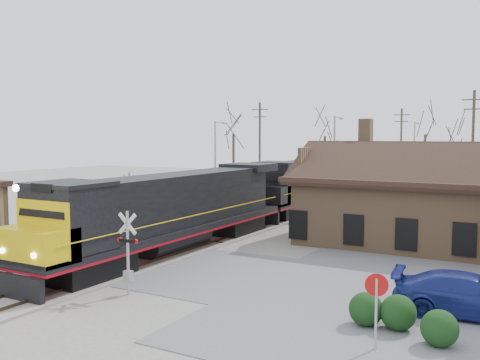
% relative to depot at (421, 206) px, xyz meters
% --- Properties ---
extents(ground, '(140.00, 140.00, 0.00)m').
position_rel_depot_xyz_m(ground, '(-11.99, -12.00, -2.41)').
color(ground, '#A19C92').
rests_on(ground, ground).
extents(road, '(60.00, 9.00, 0.03)m').
position_rel_depot_xyz_m(road, '(-11.99, -12.00, -2.39)').
color(road, slate).
rests_on(road, ground).
extents(track_main, '(3.40, 90.00, 0.24)m').
position_rel_depot_xyz_m(track_main, '(-11.99, 3.00, -2.34)').
color(track_main, '#A19C92').
rests_on(track_main, ground).
extents(track_siding, '(3.40, 90.00, 0.24)m').
position_rel_depot_xyz_m(track_siding, '(-16.49, 3.00, -2.34)').
color(track_siding, '#A19C92').
rests_on(track_siding, ground).
extents(depot, '(15.20, 9.31, 7.90)m').
position_rel_depot_xyz_m(depot, '(0.00, 0.00, 0.00)').
color(depot, '#936F4C').
rests_on(depot, ground).
extents(locomotive_lead, '(3.20, 21.41, 4.76)m').
position_rel_depot_xyz_m(locomotive_lead, '(-11.99, -9.96, 0.09)').
color(locomotive_lead, black).
rests_on(locomotive_lead, ground).
extents(locomotive_trailing, '(3.20, 21.41, 4.50)m').
position_rel_depot_xyz_m(locomotive_trailing, '(-11.99, 11.73, 0.09)').
color(locomotive_trailing, black).
rests_on(locomotive_trailing, ground).
extents(crossbuck_near, '(1.03, 0.27, 3.59)m').
position_rel_depot_xyz_m(crossbuck_near, '(-8.74, -16.98, -0.69)').
color(crossbuck_near, '#A5A8AD').
rests_on(crossbuck_near, ground).
extents(crossbuck_far, '(1.23, 0.32, 4.31)m').
position_rel_depot_xyz_m(crossbuck_far, '(-17.66, -6.63, -0.40)').
color(crossbuck_far, '#A5A8AD').
rests_on(crossbuck_far, ground).
extents(do_not_enter_sign, '(0.72, 0.25, 2.47)m').
position_rel_depot_xyz_m(do_not_enter_sign, '(2.04, -17.71, -0.71)').
color(do_not_enter_sign, '#A5A8AD').
rests_on(do_not_enter_sign, ground).
extents(parked_car, '(5.80, 2.88, 1.62)m').
position_rel_depot_xyz_m(parked_car, '(4.26, -12.87, -1.60)').
color(parked_car, navy).
rests_on(parked_car, ground).
extents(hedge_a, '(1.21, 1.21, 1.21)m').
position_rel_depot_xyz_m(hedge_a, '(1.15, -15.71, -1.80)').
color(hedge_a, black).
rests_on(hedge_a, ground).
extents(hedge_b, '(1.25, 1.25, 1.25)m').
position_rel_depot_xyz_m(hedge_b, '(2.25, -15.59, -1.78)').
color(hedge_b, black).
rests_on(hedge_b, ground).
extents(hedge_c, '(1.20, 1.20, 1.20)m').
position_rel_depot_xyz_m(hedge_c, '(3.75, -16.42, -1.81)').
color(hedge_c, black).
rests_on(hedge_c, ground).
extents(streetlight_a, '(0.25, 2.04, 8.11)m').
position_rel_depot_xyz_m(streetlight_a, '(-19.52, 7.34, 2.17)').
color(streetlight_a, '#A5A8AD').
rests_on(streetlight_a, ground).
extents(streetlight_b, '(0.25, 2.04, 8.40)m').
position_rel_depot_xyz_m(streetlight_b, '(-8.48, 8.15, 2.32)').
color(streetlight_b, '#A5A8AD').
rests_on(streetlight_b, ground).
extents(streetlight_c, '(0.25, 2.04, 8.21)m').
position_rel_depot_xyz_m(streetlight_c, '(-5.05, 22.76, 2.23)').
color(streetlight_c, '#A5A8AD').
rests_on(streetlight_c, ground).
extents(utility_pole_a, '(2.00, 0.24, 10.43)m').
position_rel_depot_xyz_m(utility_pole_a, '(-20.65, 18.20, 3.04)').
color(utility_pole_a, '#382D23').
rests_on(utility_pole_a, ground).
extents(utility_pole_b, '(2.00, 0.24, 10.09)m').
position_rel_depot_xyz_m(utility_pole_b, '(-8.52, 32.03, 2.87)').
color(utility_pole_b, '#382D23').
rests_on(utility_pole_b, ground).
extents(utility_pole_c, '(2.00, 0.24, 10.63)m').
position_rel_depot_xyz_m(utility_pole_c, '(1.21, 15.56, 3.14)').
color(utility_pole_c, '#382D23').
rests_on(utility_pole_c, ground).
extents(tree_a, '(4.69, 4.69, 11.49)m').
position_rel_depot_xyz_m(tree_a, '(-25.43, 20.67, 5.78)').
color(tree_a, '#382D23').
rests_on(tree_a, ground).
extents(tree_b, '(4.50, 4.50, 11.02)m').
position_rel_depot_xyz_m(tree_b, '(-16.60, 27.59, 5.44)').
color(tree_b, '#382D23').
rests_on(tree_b, ground).
extents(tree_c, '(4.64, 4.64, 11.37)m').
position_rel_depot_xyz_m(tree_c, '(-6.21, 34.81, 5.69)').
color(tree_c, '#382D23').
rests_on(tree_c, ground).
extents(tree_d, '(3.91, 3.91, 9.58)m').
position_rel_depot_xyz_m(tree_d, '(-2.08, 30.97, 4.41)').
color(tree_d, '#382D23').
rests_on(tree_d, ground).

